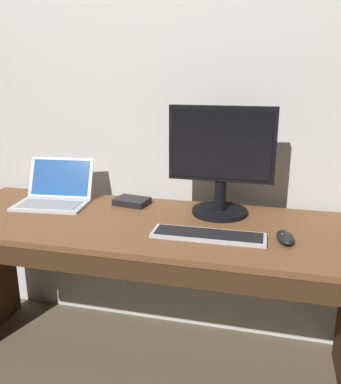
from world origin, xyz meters
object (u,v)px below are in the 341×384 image
laptop_silver (55,193)px  external_drive_box (132,201)px  external_monitor (221,161)px  wired_keyboard (208,235)px  computer_mouse (285,237)px

laptop_silver → external_drive_box: (0.37, 0.07, -0.03)m
external_monitor → wired_keyboard: external_monitor is taller
laptop_silver → external_drive_box: bearing=9.9°
external_monitor → wired_keyboard: bearing=-91.3°
laptop_silver → computer_mouse: size_ratio=2.94×
laptop_silver → external_drive_box: laptop_silver is taller
laptop_silver → computer_mouse: 1.11m
laptop_silver → external_monitor: size_ratio=0.74×
wired_keyboard → external_drive_box: 0.53m
laptop_silver → wired_keyboard: 0.84m
external_monitor → wired_keyboard: size_ratio=1.08×
external_monitor → computer_mouse: external_monitor is taller
external_drive_box → laptop_silver: bearing=-170.1°
wired_keyboard → external_drive_box: size_ratio=2.81×
wired_keyboard → computer_mouse: bearing=4.5°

